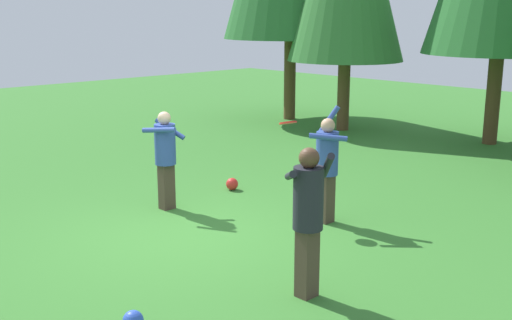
{
  "coord_description": "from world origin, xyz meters",
  "views": [
    {
      "loc": [
        6.88,
        -5.19,
        3.15
      ],
      "look_at": [
        0.46,
        0.94,
        1.05
      ],
      "focal_mm": 43.63,
      "sensor_mm": 36.0,
      "label": 1
    }
  ],
  "objects_px": {
    "person_catcher": "(165,152)",
    "ball_red": "(232,184)",
    "person_thrower": "(327,161)",
    "frisbee": "(288,123)",
    "person_bystander": "(308,209)"
  },
  "relations": [
    {
      "from": "person_catcher",
      "to": "ball_red",
      "type": "bearing_deg",
      "value": 64.93
    },
    {
      "from": "person_thrower",
      "to": "frisbee",
      "type": "height_order",
      "value": "person_thrower"
    },
    {
      "from": "person_bystander",
      "to": "person_thrower",
      "type": "bearing_deg",
      "value": -12.99
    },
    {
      "from": "person_thrower",
      "to": "person_bystander",
      "type": "bearing_deg",
      "value": 83.79
    },
    {
      "from": "person_thrower",
      "to": "person_catcher",
      "type": "relative_size",
      "value": 1.11
    },
    {
      "from": "person_catcher",
      "to": "ball_red",
      "type": "relative_size",
      "value": 7.26
    },
    {
      "from": "frisbee",
      "to": "ball_red",
      "type": "xyz_separation_m",
      "value": [
        -1.89,
        0.54,
        -1.44
      ]
    },
    {
      "from": "ball_red",
      "to": "frisbee",
      "type": "bearing_deg",
      "value": -15.88
    },
    {
      "from": "person_catcher",
      "to": "ball_red",
      "type": "xyz_separation_m",
      "value": [
        -0.09,
        1.52,
        -0.85
      ]
    },
    {
      "from": "person_catcher",
      "to": "person_bystander",
      "type": "height_order",
      "value": "person_bystander"
    },
    {
      "from": "person_thrower",
      "to": "frisbee",
      "type": "bearing_deg",
      "value": 0.0
    },
    {
      "from": "person_bystander",
      "to": "ball_red",
      "type": "distance_m",
      "value": 4.59
    },
    {
      "from": "person_bystander",
      "to": "frisbee",
      "type": "distance_m",
      "value": 2.69
    },
    {
      "from": "person_thrower",
      "to": "ball_red",
      "type": "relative_size",
      "value": 8.03
    },
    {
      "from": "person_bystander",
      "to": "frisbee",
      "type": "relative_size",
      "value": 5.14
    }
  ]
}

